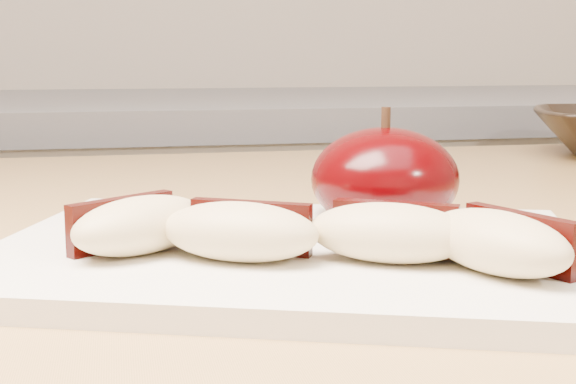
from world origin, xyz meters
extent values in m
cube|color=slate|center=(0.00, 1.20, 0.92)|extent=(2.40, 0.62, 0.04)
cube|color=#A98049|center=(0.00, 0.50, 0.88)|extent=(1.64, 0.64, 0.04)
cube|color=silver|center=(0.01, 0.36, 0.91)|extent=(0.34, 0.29, 0.01)
ellipsoid|color=black|center=(0.08, 0.41, 0.93)|extent=(0.11, 0.11, 0.06)
cylinder|color=black|center=(0.08, 0.41, 0.97)|extent=(0.01, 0.01, 0.01)
ellipsoid|color=#CEB682|center=(-0.06, 0.35, 0.92)|extent=(0.08, 0.07, 0.03)
cube|color=black|center=(-0.07, 0.36, 0.92)|extent=(0.05, 0.04, 0.02)
ellipsoid|color=#CEB682|center=(-0.01, 0.33, 0.92)|extent=(0.08, 0.07, 0.03)
cube|color=black|center=(-0.01, 0.34, 0.92)|extent=(0.05, 0.03, 0.02)
ellipsoid|color=#CEB682|center=(0.05, 0.31, 0.92)|extent=(0.08, 0.07, 0.03)
cube|color=black|center=(0.06, 0.33, 0.92)|extent=(0.05, 0.03, 0.02)
ellipsoid|color=#CEB682|center=(0.09, 0.29, 0.92)|extent=(0.06, 0.08, 0.03)
cube|color=black|center=(0.10, 0.29, 0.92)|extent=(0.03, 0.06, 0.02)
camera|label=1|loc=(-0.07, -0.01, 1.00)|focal=50.00mm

